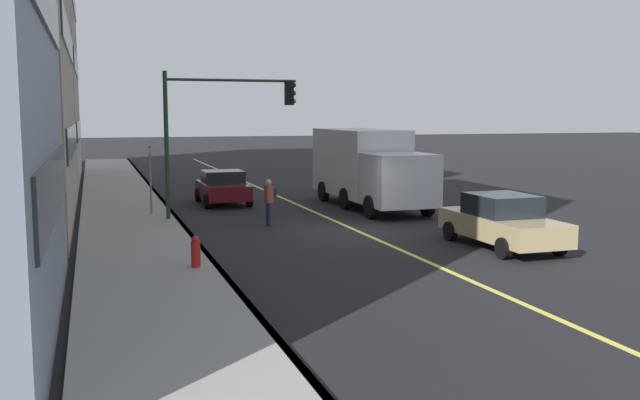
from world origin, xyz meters
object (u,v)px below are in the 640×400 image
(pedestrian_with_backpack, at_px, (269,199))
(traffic_light_mast, at_px, (220,118))
(car_maroon, at_px, (223,187))
(street_sign_post, at_px, (150,176))
(truck_white, at_px, (368,166))
(fire_hydrant, at_px, (196,254))
(car_tan, at_px, (502,221))

(pedestrian_with_backpack, bearing_deg, traffic_light_mast, 37.52)
(car_maroon, bearing_deg, street_sign_post, 135.46)
(truck_white, height_order, fire_hydrant, truck_white)
(car_maroon, height_order, truck_white, truck_white)
(car_tan, distance_m, fire_hydrant, 9.17)
(car_tan, relative_size, street_sign_post, 1.66)
(car_tan, bearing_deg, truck_white, 2.20)
(traffic_light_mast, bearing_deg, fire_hydrant, 165.83)
(pedestrian_with_backpack, xyz_separation_m, fire_hydrant, (-6.69, 3.55, -0.50))
(car_maroon, height_order, fire_hydrant, car_maroon)
(car_tan, xyz_separation_m, pedestrian_with_backpack, (6.11, 5.60, 0.18))
(street_sign_post, bearing_deg, car_tan, -134.30)
(car_maroon, relative_size, truck_white, 0.47)
(traffic_light_mast, bearing_deg, pedestrian_with_backpack, -142.48)
(street_sign_post, relative_size, fire_hydrant, 2.94)
(car_maroon, xyz_separation_m, traffic_light_mast, (-4.70, 0.90, 3.07))
(car_tan, distance_m, traffic_light_mast, 11.00)
(truck_white, xyz_separation_m, street_sign_post, (-0.58, 9.08, -0.11))
(pedestrian_with_backpack, xyz_separation_m, traffic_light_mast, (1.82, 1.40, 2.85))
(pedestrian_with_backpack, relative_size, fire_hydrant, 1.77)
(car_tan, bearing_deg, fire_hydrant, 93.62)
(street_sign_post, distance_m, fire_hydrant, 9.88)
(truck_white, xyz_separation_m, traffic_light_mast, (-1.87, 6.62, 2.08))
(car_maroon, distance_m, pedestrian_with_backpack, 6.55)
(traffic_light_mast, relative_size, street_sign_post, 1.99)
(pedestrian_with_backpack, relative_size, street_sign_post, 0.60)
(truck_white, height_order, pedestrian_with_backpack, truck_white)
(car_tan, xyz_separation_m, street_sign_post, (9.23, 9.45, 0.85))
(traffic_light_mast, bearing_deg, car_maroon, -10.85)
(car_tan, distance_m, street_sign_post, 13.24)
(street_sign_post, bearing_deg, fire_hydrant, -178.22)
(traffic_light_mast, xyz_separation_m, fire_hydrant, (-8.51, 2.15, -3.35))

